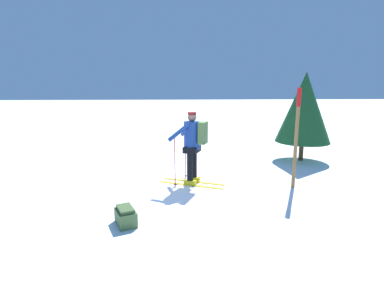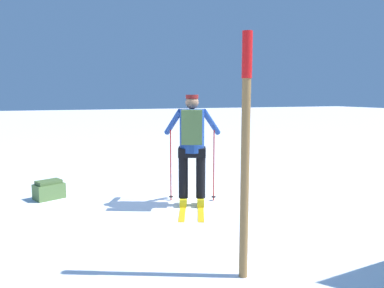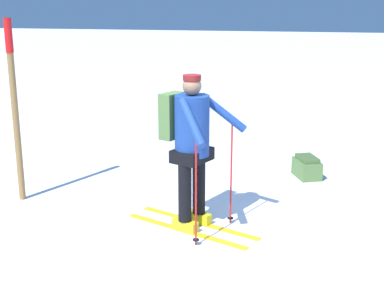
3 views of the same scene
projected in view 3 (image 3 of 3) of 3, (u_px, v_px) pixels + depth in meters
ground_plane at (230, 228)px, 6.15m from camera, size 80.00×80.00×0.00m
skier at (190, 140)px, 5.92m from camera, size 1.08×1.64×1.76m
dropped_backpack at (307, 167)px, 7.87m from camera, size 0.55×0.46×0.32m
trail_marker at (14, 98)px, 6.70m from camera, size 0.09×0.09×2.33m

